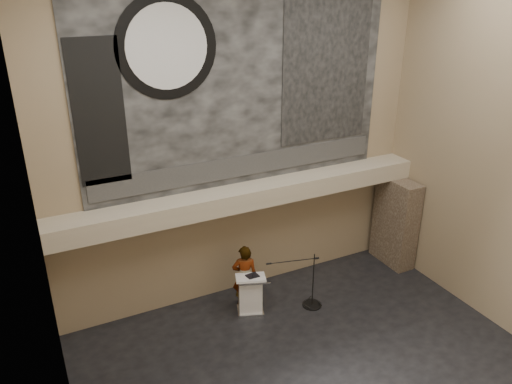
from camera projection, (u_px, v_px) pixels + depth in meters
floor at (321, 376)px, 10.99m from camera, size 10.00×10.00×0.00m
wall_back at (242, 143)px, 12.59m from camera, size 10.00×0.02×8.50m
wall_left at (47, 265)px, 7.26m from camera, size 0.02×8.00×8.50m
soffit at (249, 195)px, 12.78m from camera, size 10.00×0.80×0.50m
sprinkler_left at (191, 218)px, 12.19m from camera, size 0.04×0.04×0.06m
sprinkler_right at (312, 193)px, 13.63m from camera, size 0.04×0.04×0.06m
banner at (242, 85)px, 11.99m from camera, size 8.00×0.05×5.00m
banner_text_strip at (243, 166)px, 12.77m from camera, size 7.76×0.02×0.55m
banner_clock_rim at (167, 47)px, 10.82m from camera, size 2.30×0.02×2.30m
banner_clock_face at (167, 47)px, 10.81m from camera, size 1.84×0.02×1.84m
banner_building_print at (326, 73)px, 12.90m from camera, size 2.60×0.02×3.60m
banner_brick_print at (99, 114)px, 10.68m from camera, size 1.10×0.02×3.20m
stone_pier at (395, 222)px, 14.95m from camera, size 0.60×1.40×2.70m
lectern at (250, 294)px, 12.89m from camera, size 0.89×0.76×1.14m
binder at (252, 276)px, 12.66m from camera, size 0.32×0.27×0.04m
papers at (245, 278)px, 12.61m from camera, size 0.30×0.36×0.00m
speaker_person at (245, 277)px, 13.02m from camera, size 0.77×0.64×1.81m
mic_stand at (311, 298)px, 13.28m from camera, size 1.50×0.59×1.58m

